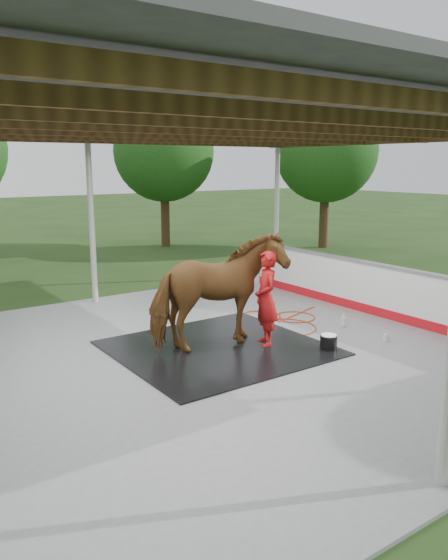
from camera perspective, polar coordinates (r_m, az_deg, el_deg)
ground at (r=9.58m, az=-2.56°, el=-8.18°), size 100.00×100.00×0.00m
concrete_slab at (r=9.57m, az=-2.56°, el=-8.04°), size 12.00×10.00×0.05m
pavilion_structure at (r=9.01m, az=-2.80°, el=16.20°), size 12.60×10.60×4.05m
dasher_board at (r=12.39m, az=15.65°, el=-1.07°), size 0.16×8.00×1.15m
tree_belt at (r=9.92m, az=-4.15°, el=14.77°), size 28.00×28.00×5.80m
rubber_mat at (r=9.90m, az=-0.60°, el=-7.11°), size 3.53×3.31×0.03m
horse at (r=9.61m, az=-0.62°, el=-1.27°), size 2.49×1.26×2.04m
handler at (r=9.89m, az=4.42°, el=-1.95°), size 0.63×0.75×1.75m
wash_bucket at (r=9.96m, az=10.87°, el=-6.40°), size 0.30×0.30×0.28m
soap_bottle_a at (r=11.41m, az=12.37°, el=-4.10°), size 0.15×0.15×0.28m
soap_bottle_b at (r=10.71m, az=16.61°, el=-5.62°), size 0.12×0.12×0.21m
hose_coil at (r=11.57m, az=6.09°, el=-4.32°), size 2.25×2.00×0.02m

